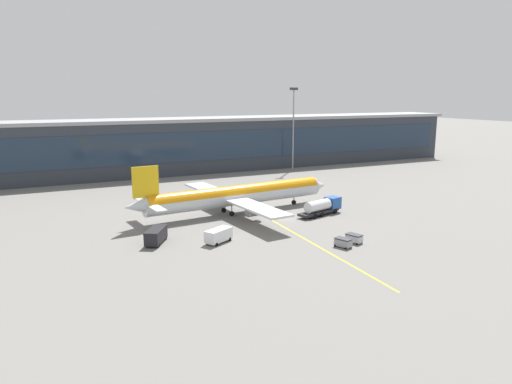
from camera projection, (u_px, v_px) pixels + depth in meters
ground_plane at (284, 218)px, 94.93m from camera, size 700.00×700.00×0.00m
apron_lead_in_line at (267, 218)px, 95.52m from camera, size 3.90×79.93×0.01m
terminal_building at (154, 146)px, 146.67m from camera, size 221.80×16.93×16.92m
main_airliner at (237, 195)px, 98.57m from camera, size 47.22×37.74×11.33m
fuel_tanker at (322, 206)px, 97.62m from camera, size 11.07×5.32×3.25m
lavatory_truck at (156, 235)px, 78.73m from camera, size 4.96×6.16×2.50m
crew_van at (218, 235)px, 79.21m from camera, size 5.39×4.27×2.30m
baggage_cart_0 at (343, 242)px, 76.98m from camera, size 2.37×3.02×1.48m
baggage_cart_1 at (354, 238)px, 79.24m from camera, size 2.37×3.02×1.48m
apron_light_mast_0 at (293, 123)px, 152.72m from camera, size 2.80×0.50×26.34m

